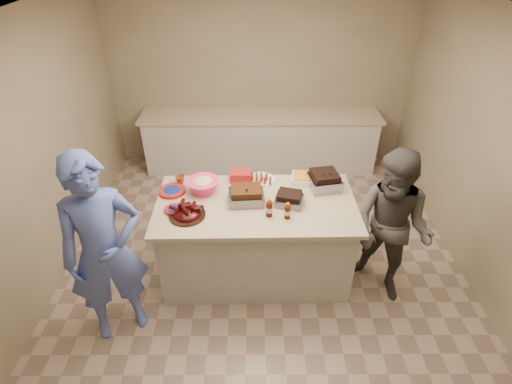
{
  "coord_description": "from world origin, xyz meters",
  "views": [
    {
      "loc": [
        -0.1,
        -3.39,
        3.31
      ],
      "look_at": [
        -0.08,
        -0.09,
        1.06
      ],
      "focal_mm": 28.0,
      "sensor_mm": 36.0,
      "label": 1
    }
  ],
  "objects_px": {
    "guest_blue": "(125,323)",
    "rib_platter": "(187,216)",
    "bbq_bottle_b": "(287,218)",
    "guest_gray": "(376,288)",
    "island": "(256,271)",
    "coleslaw_bowl": "(204,191)",
    "roasting_pan": "(324,187)",
    "mustard_bottle": "(234,194)",
    "plastic_cup": "(181,183)",
    "bbq_bottle_a": "(269,216)"
  },
  "relations": [
    {
      "from": "bbq_bottle_b",
      "to": "mustard_bottle",
      "type": "distance_m",
      "value": 0.66
    },
    {
      "from": "roasting_pan",
      "to": "guest_blue",
      "type": "distance_m",
      "value": 2.45
    },
    {
      "from": "island",
      "to": "bbq_bottle_a",
      "type": "relative_size",
      "value": 10.42
    },
    {
      "from": "island",
      "to": "plastic_cup",
      "type": "xyz_separation_m",
      "value": [
        -0.81,
        0.36,
        0.96
      ]
    },
    {
      "from": "island",
      "to": "bbq_bottle_b",
      "type": "height_order",
      "value": "bbq_bottle_b"
    },
    {
      "from": "guest_blue",
      "to": "guest_gray",
      "type": "height_order",
      "value": "guest_gray"
    },
    {
      "from": "rib_platter",
      "to": "roasting_pan",
      "type": "bearing_deg",
      "value": 19.48
    },
    {
      "from": "guest_blue",
      "to": "rib_platter",
      "type": "bearing_deg",
      "value": 11.83
    },
    {
      "from": "guest_blue",
      "to": "island",
      "type": "bearing_deg",
      "value": 2.42
    },
    {
      "from": "roasting_pan",
      "to": "plastic_cup",
      "type": "relative_size",
      "value": 3.04
    },
    {
      "from": "rib_platter",
      "to": "bbq_bottle_b",
      "type": "distance_m",
      "value": 0.96
    },
    {
      "from": "guest_blue",
      "to": "bbq_bottle_a",
      "type": "bearing_deg",
      "value": -6.77
    },
    {
      "from": "island",
      "to": "roasting_pan",
      "type": "relative_size",
      "value": 6.53
    },
    {
      "from": "plastic_cup",
      "to": "guest_blue",
      "type": "distance_m",
      "value": 1.52
    },
    {
      "from": "coleslaw_bowl",
      "to": "bbq_bottle_b",
      "type": "height_order",
      "value": "coleslaw_bowl"
    },
    {
      "from": "rib_platter",
      "to": "guest_gray",
      "type": "xyz_separation_m",
      "value": [
        1.97,
        -0.06,
        -0.96
      ]
    },
    {
      "from": "bbq_bottle_b",
      "to": "roasting_pan",
      "type": "bearing_deg",
      "value": 51.13
    },
    {
      "from": "island",
      "to": "coleslaw_bowl",
      "type": "relative_size",
      "value": 5.96
    },
    {
      "from": "roasting_pan",
      "to": "guest_gray",
      "type": "relative_size",
      "value": 0.19
    },
    {
      "from": "plastic_cup",
      "to": "guest_gray",
      "type": "xyz_separation_m",
      "value": [
        2.12,
        -0.63,
        -0.96
      ]
    },
    {
      "from": "bbq_bottle_a",
      "to": "roasting_pan",
      "type": "bearing_deg",
      "value": 39.52
    },
    {
      "from": "mustard_bottle",
      "to": "plastic_cup",
      "type": "bearing_deg",
      "value": 161.03
    },
    {
      "from": "bbq_bottle_b",
      "to": "guest_gray",
      "type": "height_order",
      "value": "bbq_bottle_b"
    },
    {
      "from": "coleslaw_bowl",
      "to": "guest_blue",
      "type": "bearing_deg",
      "value": -129.88
    },
    {
      "from": "guest_gray",
      "to": "mustard_bottle",
      "type": "bearing_deg",
      "value": -154.55
    },
    {
      "from": "bbq_bottle_b",
      "to": "mustard_bottle",
      "type": "relative_size",
      "value": 1.5
    },
    {
      "from": "bbq_bottle_b",
      "to": "guest_blue",
      "type": "distance_m",
      "value": 1.92
    },
    {
      "from": "island",
      "to": "mustard_bottle",
      "type": "xyz_separation_m",
      "value": [
        -0.23,
        0.16,
        0.96
      ]
    },
    {
      "from": "island",
      "to": "plastic_cup",
      "type": "relative_size",
      "value": 19.87
    },
    {
      "from": "island",
      "to": "rib_platter",
      "type": "distance_m",
      "value": 1.18
    },
    {
      "from": "island",
      "to": "bbq_bottle_b",
      "type": "relative_size",
      "value": 11.61
    },
    {
      "from": "mustard_bottle",
      "to": "plastic_cup",
      "type": "height_order",
      "value": "mustard_bottle"
    },
    {
      "from": "island",
      "to": "coleslaw_bowl",
      "type": "distance_m",
      "value": 1.12
    },
    {
      "from": "bbq_bottle_b",
      "to": "plastic_cup",
      "type": "xyz_separation_m",
      "value": [
        -1.11,
        0.61,
        0.0
      ]
    },
    {
      "from": "coleslaw_bowl",
      "to": "bbq_bottle_b",
      "type": "xyz_separation_m",
      "value": [
        0.84,
        -0.45,
        0.0
      ]
    },
    {
      "from": "plastic_cup",
      "to": "guest_blue",
      "type": "relative_size",
      "value": 0.05
    },
    {
      "from": "bbq_bottle_a",
      "to": "guest_gray",
      "type": "distance_m",
      "value": 1.52
    },
    {
      "from": "bbq_bottle_a",
      "to": "guest_blue",
      "type": "height_order",
      "value": "bbq_bottle_a"
    },
    {
      "from": "coleslaw_bowl",
      "to": "mustard_bottle",
      "type": "xyz_separation_m",
      "value": [
        0.32,
        -0.05,
        0.0
      ]
    },
    {
      "from": "plastic_cup",
      "to": "guest_blue",
      "type": "bearing_deg",
      "value": -114.87
    },
    {
      "from": "mustard_bottle",
      "to": "guest_gray",
      "type": "height_order",
      "value": "mustard_bottle"
    },
    {
      "from": "island",
      "to": "roasting_pan",
      "type": "bearing_deg",
      "value": 20.76
    },
    {
      "from": "island",
      "to": "bbq_bottle_a",
      "type": "xyz_separation_m",
      "value": [
        0.12,
        -0.21,
        0.96
      ]
    },
    {
      "from": "coleslaw_bowl",
      "to": "guest_gray",
      "type": "relative_size",
      "value": 0.2
    },
    {
      "from": "guest_gray",
      "to": "guest_blue",
      "type": "bearing_deg",
      "value": -129.5
    },
    {
      "from": "bbq_bottle_b",
      "to": "coleslaw_bowl",
      "type": "bearing_deg",
      "value": 151.65
    },
    {
      "from": "rib_platter",
      "to": "coleslaw_bowl",
      "type": "bearing_deg",
      "value": 74.29
    },
    {
      "from": "rib_platter",
      "to": "bbq_bottle_a",
      "type": "height_order",
      "value": "bbq_bottle_a"
    },
    {
      "from": "roasting_pan",
      "to": "bbq_bottle_b",
      "type": "bearing_deg",
      "value": -139.56
    },
    {
      "from": "bbq_bottle_b",
      "to": "guest_gray",
      "type": "relative_size",
      "value": 0.1
    }
  ]
}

